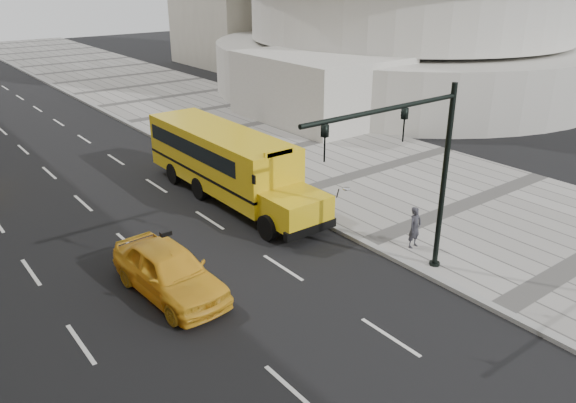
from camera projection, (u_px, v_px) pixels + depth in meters
ground at (153, 237)px, 21.66m from camera, size 140.00×140.00×0.00m
sidewalk_museum at (373, 171)px, 28.39m from camera, size 12.00×140.00×0.15m
curb_museum at (278, 199)px, 25.01m from camera, size 0.30×140.00×0.15m
school_bus at (224, 158)px, 24.97m from camera, size 2.96×11.56×3.19m
taxi_near at (169, 271)px, 17.56m from camera, size 2.24×4.93×1.64m
pedestrian at (415, 227)px, 20.26m from camera, size 0.59×0.40×1.55m
traffic_signal at (417, 164)px, 16.99m from camera, size 6.18×0.36×6.40m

